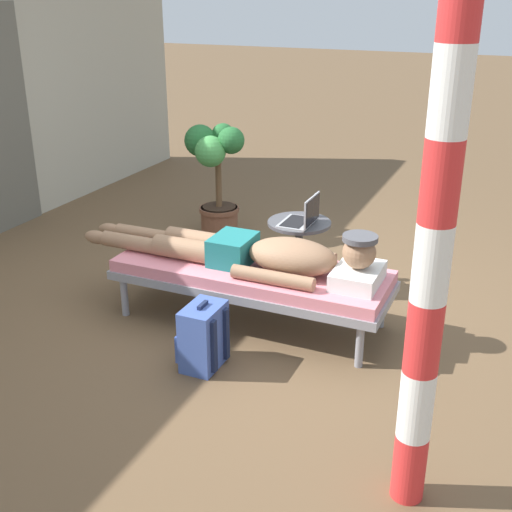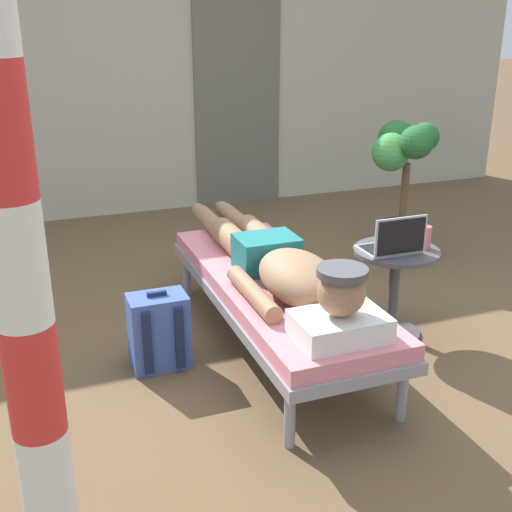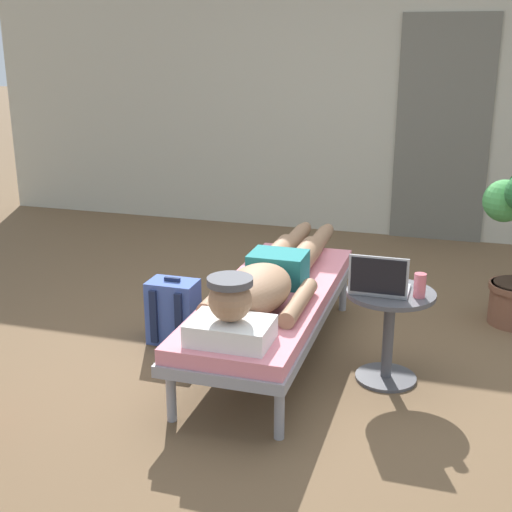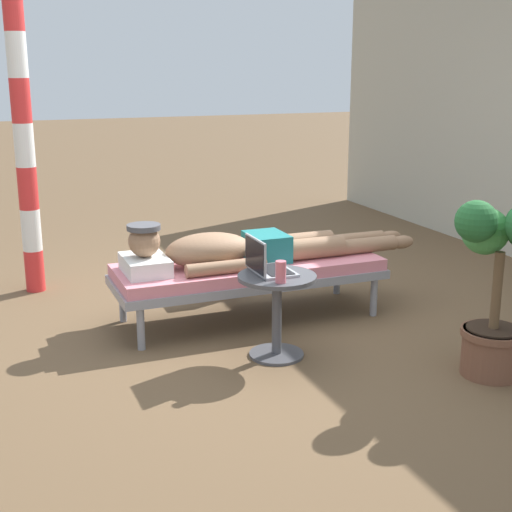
# 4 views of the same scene
# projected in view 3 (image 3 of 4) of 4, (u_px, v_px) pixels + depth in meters

# --- Properties ---
(ground_plane) EXTENTS (40.00, 40.00, 0.00)m
(ground_plane) POSITION_uv_depth(u_px,v_px,m) (303.00, 360.00, 4.08)
(ground_plane) COLOR brown
(house_wall_back) EXTENTS (7.60, 0.20, 2.70)m
(house_wall_back) POSITION_uv_depth(u_px,v_px,m) (359.00, 91.00, 6.46)
(house_wall_back) COLOR #B2AD99
(house_wall_back) RESTS_ON ground
(house_door_panel) EXTENTS (0.84, 0.03, 2.04)m
(house_door_panel) POSITION_uv_depth(u_px,v_px,m) (443.00, 131.00, 6.24)
(house_door_panel) COLOR #625F54
(house_door_panel) RESTS_ON ground
(lounge_chair) EXTENTS (0.65, 1.90, 0.42)m
(lounge_chair) POSITION_uv_depth(u_px,v_px,m) (272.00, 302.00, 4.04)
(lounge_chair) COLOR gray
(lounge_chair) RESTS_ON ground
(person_reclining) EXTENTS (0.53, 2.17, 0.33)m
(person_reclining) POSITION_uv_depth(u_px,v_px,m) (269.00, 278.00, 3.92)
(person_reclining) COLOR white
(person_reclining) RESTS_ON lounge_chair
(side_table) EXTENTS (0.48, 0.48, 0.52)m
(side_table) POSITION_uv_depth(u_px,v_px,m) (389.00, 320.00, 3.76)
(side_table) COLOR #4C4C51
(side_table) RESTS_ON ground
(laptop) EXTENTS (0.31, 0.24, 0.23)m
(laptop) POSITION_uv_depth(u_px,v_px,m) (379.00, 283.00, 3.66)
(laptop) COLOR #A5A8AD
(laptop) RESTS_ON side_table
(drink_glass) EXTENTS (0.06, 0.06, 0.13)m
(drink_glass) POSITION_uv_depth(u_px,v_px,m) (420.00, 285.00, 3.60)
(drink_glass) COLOR #D86672
(drink_glass) RESTS_ON side_table
(backpack) EXTENTS (0.30, 0.26, 0.42)m
(backpack) POSITION_uv_depth(u_px,v_px,m) (174.00, 312.00, 4.29)
(backpack) COLOR #3F59A5
(backpack) RESTS_ON ground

